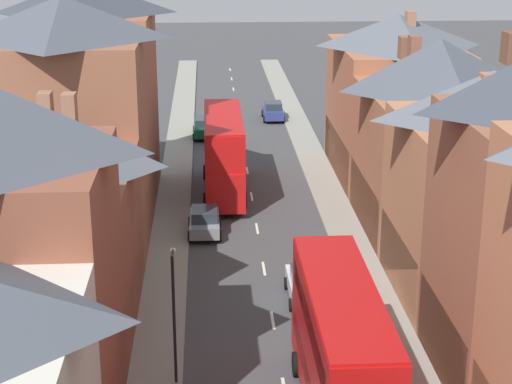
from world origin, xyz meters
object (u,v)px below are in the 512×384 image
object	(u,v)px
double_decker_bus_mid_street	(341,352)
car_near_blue	(273,111)
pedestrian_mid_left	(374,315)
car_near_silver	(307,284)
car_parked_left_a	(220,135)
street_lamp	(174,309)
car_mid_white	(204,221)
car_parked_right_a	(334,286)
car_parked_left_b	(204,127)
double_decker_bus_lead	(223,152)

from	to	relation	value
double_decker_bus_mid_street	car_near_blue	bearing A→B (deg)	88.44
pedestrian_mid_left	car_near_silver	bearing A→B (deg)	122.77
car_parked_left_a	street_lamp	distance (m)	36.79
car_mid_white	car_parked_right_a	bearing A→B (deg)	-56.61
car_near_blue	pedestrian_mid_left	xyz separation A→B (m)	(1.20, -41.57, 0.20)
car_near_blue	car_parked_right_a	size ratio (longest dim) A/B	1.02
car_near_blue	street_lamp	xyz separation A→B (m)	(-7.35, -45.04, 2.41)
car_parked_left_a	car_near_silver	bearing A→B (deg)	-82.99
car_near_blue	street_lamp	world-z (taller)	street_lamp
car_mid_white	car_parked_left_a	bearing A→B (deg)	86.30
car_parked_right_a	pedestrian_mid_left	world-z (taller)	pedestrian_mid_left
car_parked_right_a	car_parked_left_b	distance (m)	32.75
car_near_silver	car_parked_right_a	xyz separation A→B (m)	(1.30, -0.24, -0.00)
double_decker_bus_mid_street	car_parked_left_a	xyz separation A→B (m)	(-3.59, 39.63, -1.99)
car_near_silver	pedestrian_mid_left	world-z (taller)	pedestrian_mid_left
car_near_silver	pedestrian_mid_left	size ratio (longest dim) A/B	2.46
car_parked_left_b	pedestrian_mid_left	distance (m)	36.57
double_decker_bus_lead	car_near_silver	world-z (taller)	double_decker_bus_lead
double_decker_bus_lead	double_decker_bus_mid_street	world-z (taller)	same
car_near_blue	car_parked_left_b	world-z (taller)	car_near_blue
double_decker_bus_mid_street	car_near_silver	world-z (taller)	double_decker_bus_mid_street
double_decker_bus_mid_street	car_near_blue	distance (m)	48.09
street_lamp	car_near_silver	bearing A→B (deg)	50.57
double_decker_bus_mid_street	car_parked_right_a	size ratio (longest dim) A/B	2.80
double_decker_bus_lead	pedestrian_mid_left	bearing A→B (deg)	-73.51
double_decker_bus_lead	car_parked_right_a	size ratio (longest dim) A/B	2.80
car_parked_left_a	car_parked_left_b	size ratio (longest dim) A/B	0.96
car_near_silver	car_parked_left_a	bearing A→B (deg)	97.01
car_parked_left_a	street_lamp	size ratio (longest dim) A/B	0.74
car_near_silver	double_decker_bus_lead	bearing A→B (deg)	102.15
pedestrian_mid_left	street_lamp	xyz separation A→B (m)	(-8.55, -3.47, 2.21)
car_parked_left_b	street_lamp	world-z (taller)	street_lamp
street_lamp	car_parked_left_b	bearing A→B (deg)	88.32
double_decker_bus_lead	car_parked_left_b	size ratio (longest dim) A/B	2.54
car_near_blue	car_mid_white	xyz separation A→B (m)	(-6.20, -28.51, -0.03)
car_near_blue	pedestrian_mid_left	distance (m)	41.59
car_parked_left_a	pedestrian_mid_left	size ratio (longest dim) A/B	2.53
car_parked_right_a	car_mid_white	world-z (taller)	car_parked_right_a
car_parked_right_a	street_lamp	size ratio (longest dim) A/B	0.70
car_near_silver	car_near_blue	bearing A→B (deg)	88.02
car_parked_left_a	car_mid_white	xyz separation A→B (m)	(-1.30, -20.10, -0.02)
double_decker_bus_lead	car_mid_white	size ratio (longest dim) A/B	2.80
double_decker_bus_mid_street	pedestrian_mid_left	distance (m)	7.16
car_near_blue	car_parked_right_a	world-z (taller)	car_near_blue
car_near_blue	car_parked_left_b	distance (m)	8.46
car_parked_right_a	car_parked_left_b	size ratio (longest dim) A/B	0.91
car_mid_white	street_lamp	bearing A→B (deg)	-93.98
double_decker_bus_lead	car_parked_left_b	bearing A→B (deg)	94.87
double_decker_bus_lead	car_near_blue	xyz separation A→B (m)	(4.91, 20.92, -1.98)
car_parked_left_a	car_parked_left_b	bearing A→B (deg)	116.15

